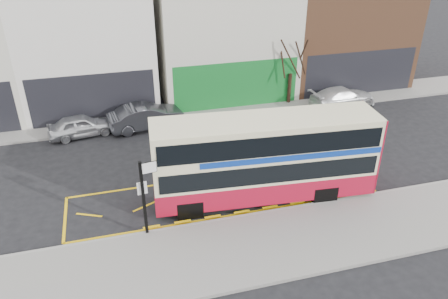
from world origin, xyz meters
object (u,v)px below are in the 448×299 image
object	(u,v)px
street_tree_right	(293,46)
bus_stop_post	(144,191)
double_decker_bus	(266,157)
car_silver	(81,126)
car_white	(342,97)
car_grey	(146,116)

from	to	relation	value
street_tree_right	bus_stop_post	bearing A→B (deg)	-133.89
double_decker_bus	car_silver	distance (m)	11.98
bus_stop_post	car_white	distance (m)	17.25
double_decker_bus	car_white	distance (m)	12.22
bus_stop_post	car_silver	size ratio (longest dim) A/B	0.89
car_grey	car_white	distance (m)	12.98
car_white	street_tree_right	size ratio (longest dim) A/B	0.79
double_decker_bus	car_grey	bearing A→B (deg)	121.15
double_decker_bus	street_tree_right	distance (m)	11.43
double_decker_bus	street_tree_right	xyz separation A→B (m)	(5.37, 9.91, 1.90)
car_grey	car_white	bearing A→B (deg)	-101.50
double_decker_bus	bus_stop_post	xyz separation A→B (m)	(-5.43, -1.33, 0.05)
car_grey	street_tree_right	size ratio (longest dim) A/B	0.78
double_decker_bus	car_silver	size ratio (longest dim) A/B	2.68
double_decker_bus	car_white	bearing A→B (deg)	49.40
car_grey	street_tree_right	distance (m)	10.30
car_silver	double_decker_bus	bearing A→B (deg)	-146.81
double_decker_bus	street_tree_right	world-z (taller)	street_tree_right
bus_stop_post	car_silver	distance (m)	10.47
car_white	double_decker_bus	bearing A→B (deg)	127.73
bus_stop_post	car_white	size ratio (longest dim) A/B	0.72
double_decker_bus	bus_stop_post	size ratio (longest dim) A/B	3.02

